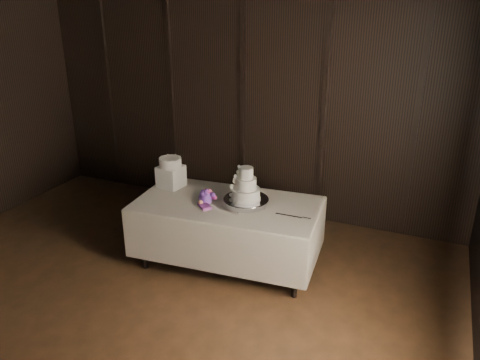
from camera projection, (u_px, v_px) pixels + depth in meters
The scene contains 8 objects.
room at pixel (47, 203), 3.27m from camera, with size 6.08×7.08×3.08m.
display_table at pixel (228, 231), 5.18m from camera, with size 2.07×1.20×0.76m.
cake_stand at pixel (246, 203), 4.95m from camera, with size 0.48×0.48×0.09m, color silver.
wedding_cake at pixel (243, 187), 4.88m from camera, with size 0.33×0.29×0.35m.
bouquet at pixel (205, 197), 5.05m from camera, with size 0.29×0.39×0.18m, color #ED5A93, non-canonical shape.
box_pedestal at pixel (171, 176), 5.44m from camera, with size 0.26×0.26×0.25m, color white.
small_cake at pixel (170, 162), 5.38m from camera, with size 0.26×0.26×0.10m, color white.
cake_knife at pixel (289, 216), 4.75m from camera, with size 0.37×0.02×0.01m, color silver.
Camera 1 is at (2.43, -2.20, 2.86)m, focal length 35.00 mm.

